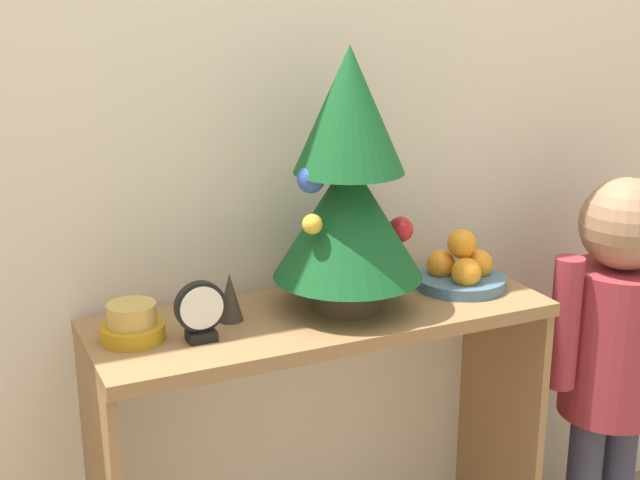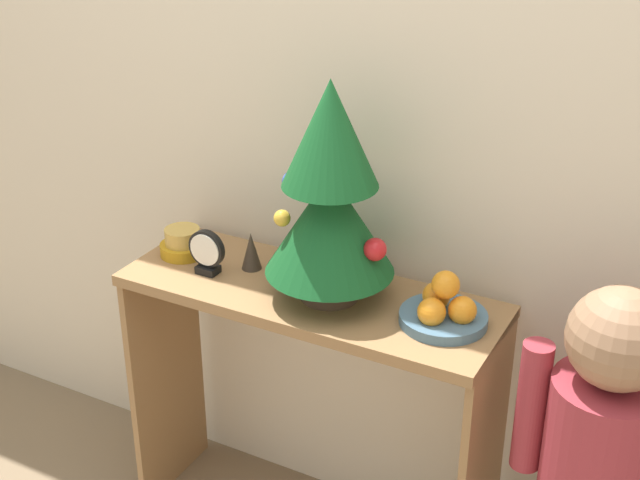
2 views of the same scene
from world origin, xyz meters
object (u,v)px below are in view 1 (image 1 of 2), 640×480
(mini_tree, at_px, (349,184))
(child_figure, at_px, (615,334))
(desk_clock, at_px, (201,312))
(figurine, at_px, (230,297))
(singing_bowl, at_px, (132,324))
(fruit_bowl, at_px, (461,271))

(mini_tree, xyz_separation_m, child_figure, (0.70, -0.07, -0.43))
(mini_tree, distance_m, desk_clock, 0.40)
(figurine, relative_size, child_figure, 0.10)
(mini_tree, height_order, figurine, mini_tree)
(figurine, bearing_deg, desk_clock, -138.18)
(figurine, bearing_deg, singing_bowl, -174.98)
(singing_bowl, bearing_deg, child_figure, -4.26)
(singing_bowl, bearing_deg, mini_tree, -2.50)
(fruit_bowl, xyz_separation_m, desk_clock, (-0.63, -0.05, 0.02))
(fruit_bowl, xyz_separation_m, child_figure, (0.41, -0.08, -0.20))
(desk_clock, xyz_separation_m, figurine, (0.09, 0.08, -0.01))
(singing_bowl, bearing_deg, desk_clock, -26.14)
(singing_bowl, relative_size, desk_clock, 1.03)
(desk_clock, distance_m, child_figure, 1.06)
(mini_tree, xyz_separation_m, fruit_bowl, (0.29, 0.01, -0.23))
(child_figure, bearing_deg, fruit_bowl, 169.06)
(fruit_bowl, xyz_separation_m, singing_bowl, (-0.75, 0.01, -0.01))
(child_figure, bearing_deg, desk_clock, 178.50)
(fruit_bowl, xyz_separation_m, figurine, (-0.55, 0.03, 0.01))
(mini_tree, distance_m, fruit_bowl, 0.38)
(desk_clock, bearing_deg, singing_bowl, 153.86)
(fruit_bowl, height_order, child_figure, child_figure)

